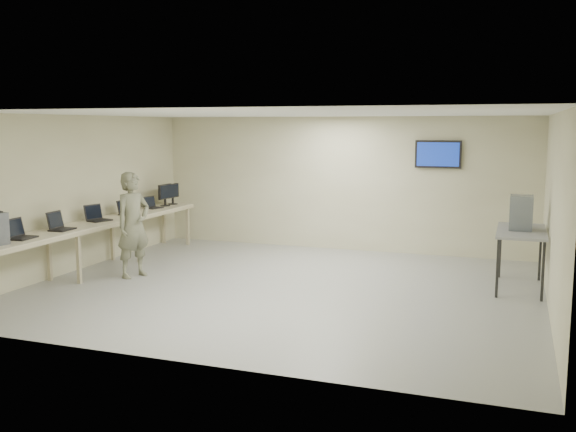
% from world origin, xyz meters
% --- Properties ---
extents(room, '(8.01, 7.01, 2.81)m').
position_xyz_m(room, '(0.03, 0.06, 1.41)').
color(room, '#A3A3A3').
rests_on(room, ground).
extents(workbench, '(0.76, 6.00, 0.90)m').
position_xyz_m(workbench, '(-3.59, 0.00, 0.83)').
color(workbench, beige).
rests_on(workbench, ground).
extents(laptop_0, '(0.35, 0.42, 0.31)m').
position_xyz_m(laptop_0, '(-3.64, -1.84, 0.98)').
color(laptop_0, black).
rests_on(laptop_0, workbench).
extents(laptop_1, '(0.34, 0.41, 0.31)m').
position_xyz_m(laptop_1, '(-3.60, -0.97, 0.98)').
color(laptop_1, black).
rests_on(laptop_1, workbench).
extents(laptop_2, '(0.41, 0.44, 0.30)m').
position_xyz_m(laptop_2, '(-3.64, 0.10, 0.98)').
color(laptop_2, black).
rests_on(laptop_2, workbench).
extents(laptop_3, '(0.30, 0.37, 0.28)m').
position_xyz_m(laptop_3, '(-3.63, 1.02, 0.97)').
color(laptop_3, black).
rests_on(laptop_3, workbench).
extents(laptop_4, '(0.34, 0.37, 0.25)m').
position_xyz_m(laptop_4, '(-3.66, 2.00, 0.96)').
color(laptop_4, black).
rests_on(laptop_4, workbench).
extents(monitor_near, '(0.21, 0.47, 0.47)m').
position_xyz_m(monitor_near, '(-3.60, 2.43, 1.18)').
color(monitor_near, black).
rests_on(monitor_near, workbench).
extents(monitor_far, '(0.20, 0.46, 0.45)m').
position_xyz_m(monitor_far, '(-3.60, 2.75, 1.17)').
color(monitor_far, black).
rests_on(monitor_far, workbench).
extents(soldier, '(0.63, 0.77, 1.83)m').
position_xyz_m(soldier, '(-2.71, -0.16, 0.91)').
color(soldier, '#565845').
rests_on(soldier, ground).
extents(side_table, '(0.75, 1.60, 0.96)m').
position_xyz_m(side_table, '(3.60, 1.23, 0.89)').
color(side_table, gray).
rests_on(side_table, ground).
extents(storage_bins, '(0.35, 0.39, 0.55)m').
position_xyz_m(storage_bins, '(3.58, 1.23, 1.24)').
color(storage_bins, gray).
rests_on(storage_bins, side_table).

